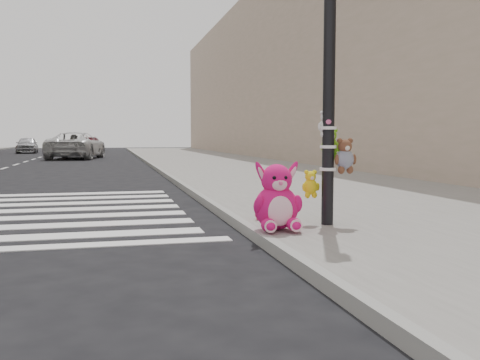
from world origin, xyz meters
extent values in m
plane|color=black|center=(0.00, 0.00, 0.00)|extent=(120.00, 120.00, 0.00)
cube|color=slate|center=(5.00, 10.00, 0.07)|extent=(7.00, 80.00, 0.14)
cube|color=gray|center=(1.55, 10.00, 0.07)|extent=(0.12, 80.00, 0.15)
cube|color=tan|center=(10.50, 20.00, 5.00)|extent=(5.00, 60.00, 10.00)
cylinder|color=black|center=(2.60, 1.80, 2.14)|extent=(0.16, 0.16, 4.00)
cylinder|color=white|center=(2.60, 1.80, 0.89)|extent=(0.22, 0.22, 0.04)
cylinder|color=white|center=(2.60, 1.80, 1.19)|extent=(0.22, 0.22, 0.04)
cylinder|color=white|center=(2.60, 1.80, 1.44)|extent=(0.22, 0.22, 0.04)
ellipsoid|color=#DF126D|center=(1.62, 1.32, 0.22)|extent=(0.20, 0.31, 0.16)
ellipsoid|color=#DF126D|center=(1.95, 1.30, 0.22)|extent=(0.20, 0.31, 0.16)
ellipsoid|color=#DF126D|center=(1.80, 1.56, 0.43)|extent=(0.60, 0.52, 0.57)
ellipsoid|color=#F9BFD1|center=(1.79, 1.36, 0.41)|extent=(0.32, 0.13, 0.38)
sphere|color=#DF126D|center=(1.80, 1.56, 0.78)|extent=(0.42, 0.42, 0.39)
ellipsoid|color=#DF126D|center=(1.62, 1.59, 0.84)|extent=(0.28, 0.10, 0.39)
ellipsoid|color=#DF126D|center=(1.98, 1.56, 0.84)|extent=(0.28, 0.10, 0.39)
imported|color=silver|center=(-2.13, 28.40, 0.79)|extent=(3.52, 6.01, 1.57)
imported|color=#51171E|center=(-1.78, 44.39, 0.63)|extent=(2.28, 4.51, 1.26)
imported|color=#B5B5BA|center=(-6.55, 40.39, 0.65)|extent=(1.81, 3.93, 1.30)
camera|label=1|loc=(-0.26, -4.87, 1.33)|focal=40.00mm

